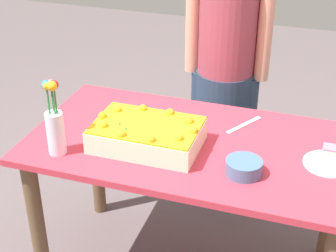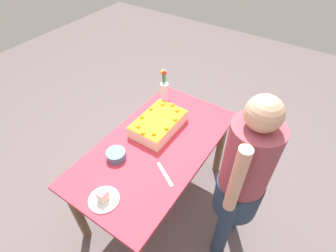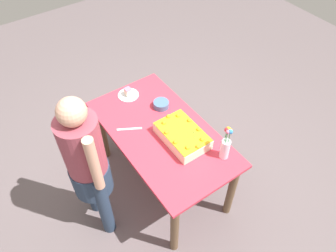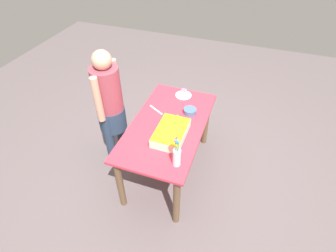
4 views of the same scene
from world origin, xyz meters
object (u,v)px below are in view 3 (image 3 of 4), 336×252
object	(u,v)px
sheet_cake	(182,135)
fruit_bowl	(161,104)
serving_plate_with_slice	(128,94)
person_standing	(87,163)
cake_knife	(129,129)
flower_vase	(226,145)

from	to	relation	value
sheet_cake	fruit_bowl	xyz separation A→B (m)	(-0.42, 0.08, -0.02)
sheet_cake	serving_plate_with_slice	size ratio (longest dim) A/B	2.25
serving_plate_with_slice	person_standing	size ratio (longest dim) A/B	0.13
cake_knife	person_standing	distance (m)	0.52
serving_plate_with_slice	fruit_bowl	bearing A→B (deg)	28.85
sheet_cake	person_standing	bearing A→B (deg)	-101.66
cake_knife	flower_vase	bearing A→B (deg)	154.32
flower_vase	fruit_bowl	world-z (taller)	flower_vase
fruit_bowl	person_standing	size ratio (longest dim) A/B	0.10
fruit_bowl	person_standing	distance (m)	0.89
serving_plate_with_slice	fruit_bowl	distance (m)	0.35
sheet_cake	person_standing	world-z (taller)	person_standing
cake_knife	fruit_bowl	distance (m)	0.39
serving_plate_with_slice	person_standing	xyz separation A→B (m)	(0.57, -0.68, 0.08)
flower_vase	person_standing	bearing A→B (deg)	-117.47
sheet_cake	serving_plate_with_slice	bearing A→B (deg)	-172.93
fruit_bowl	flower_vase	bearing A→B (deg)	6.75
cake_knife	flower_vase	distance (m)	0.84
serving_plate_with_slice	sheet_cake	bearing A→B (deg)	7.07
serving_plate_with_slice	flower_vase	world-z (taller)	flower_vase
cake_knife	person_standing	size ratio (longest dim) A/B	0.15
sheet_cake	fruit_bowl	world-z (taller)	sheet_cake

